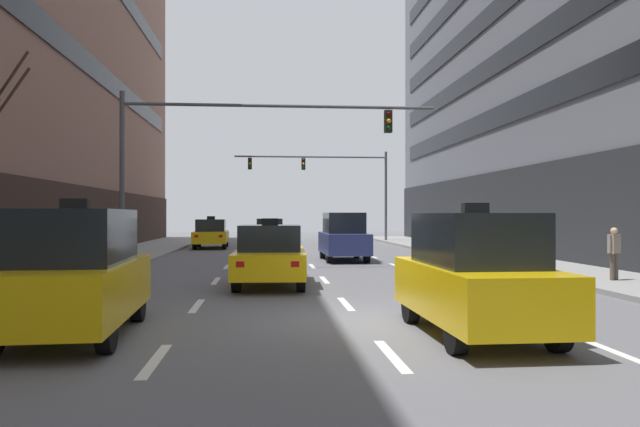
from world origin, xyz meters
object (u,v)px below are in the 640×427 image
object	(u,v)px
car_driving_4	(344,237)
taxi_driving_3	(475,275)
traffic_signal_0	(226,142)
taxi_driving_1	(75,273)
traffic_signal_1	(333,175)
taxi_driving_5	(270,256)
pedestrian_1	(506,236)
taxi_driving_0	(211,234)
car_driving_2	(269,232)
pedestrian_0	(614,250)

from	to	relation	value
car_driving_4	taxi_driving_3	bearing A→B (deg)	-89.68
taxi_driving_3	traffic_signal_0	world-z (taller)	traffic_signal_0
taxi_driving_1	taxi_driving_3	size ratio (longest dim) A/B	1.04
car_driving_4	traffic_signal_1	bearing A→B (deg)	85.30
taxi_driving_5	traffic_signal_0	world-z (taller)	traffic_signal_0
pedestrian_1	car_driving_4	bearing A→B (deg)	-174.15
car_driving_4	traffic_signal_0	size ratio (longest dim) A/B	0.37
taxi_driving_1	traffic_signal_0	size ratio (longest dim) A/B	0.38
taxi_driving_0	taxi_driving_1	xyz separation A→B (m)	(0.15, -26.29, 0.19)
taxi_driving_5	pedestrian_1	bearing A→B (deg)	42.34
taxi_driving_3	car_driving_2	bearing A→B (deg)	95.95
traffic_signal_1	taxi_driving_3	bearing A→B (deg)	-92.29
car_driving_2	pedestrian_0	world-z (taller)	car_driving_2
taxi_driving_0	car_driving_4	world-z (taller)	car_driving_4
pedestrian_1	car_driving_2	bearing A→B (deg)	127.34
car_driving_2	traffic_signal_0	distance (m)	19.08
car_driving_4	traffic_signal_0	bearing A→B (deg)	-142.46
car_driving_4	traffic_signal_0	world-z (taller)	traffic_signal_0
car_driving_2	pedestrian_1	bearing A→B (deg)	-52.66
car_driving_4	pedestrian_1	world-z (taller)	car_driving_4
pedestrian_0	pedestrian_1	distance (m)	10.59
taxi_driving_0	pedestrian_0	distance (m)	24.05
car_driving_2	traffic_signal_0	size ratio (longest dim) A/B	0.41
car_driving_2	car_driving_4	bearing A→B (deg)	-78.00
taxi_driving_1	traffic_signal_1	distance (m)	34.75
taxi_driving_1	pedestrian_1	distance (m)	21.83
taxi_driving_0	traffic_signal_1	world-z (taller)	traffic_signal_1
car_driving_4	taxi_driving_5	distance (m)	9.67
traffic_signal_1	pedestrian_0	distance (m)	28.19
pedestrian_1	taxi_driving_3	bearing A→B (deg)	-113.62
taxi_driving_5	traffic_signal_1	xyz separation A→B (m)	(4.70, 26.82, 4.05)
traffic_signal_0	car_driving_4	bearing A→B (deg)	37.54
car_driving_2	taxi_driving_5	distance (m)	24.01
taxi_driving_0	pedestrian_0	xyz separation A→B (m)	(13.13, -20.14, 0.14)
car_driving_4	pedestrian_0	xyz separation A→B (m)	(6.50, -9.75, -0.04)
car_driving_2	car_driving_4	distance (m)	15.24
car_driving_4	traffic_signal_0	distance (m)	7.09
taxi_driving_0	pedestrian_1	size ratio (longest dim) A/B	3.06
car_driving_2	pedestrian_0	xyz separation A→B (m)	(9.67, -24.66, 0.14)
car_driving_4	pedestrian_0	size ratio (longest dim) A/B	2.90
taxi_driving_3	taxi_driving_5	world-z (taller)	taxi_driving_3
car_driving_4	pedestrian_1	bearing A→B (deg)	5.85
taxi_driving_1	pedestrian_0	bearing A→B (deg)	25.36
car_driving_2	taxi_driving_5	size ratio (longest dim) A/B	1.02
car_driving_4	pedestrian_0	distance (m)	11.72
taxi_driving_3	pedestrian_1	size ratio (longest dim) A/B	2.77
taxi_driving_0	car_driving_4	xyz separation A→B (m)	(6.63, -10.39, 0.19)
car_driving_2	pedestrian_0	size ratio (longest dim) A/B	3.14
pedestrian_0	taxi_driving_1	bearing A→B (deg)	-154.64
taxi_driving_1	traffic_signal_0	distance (m)	12.83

